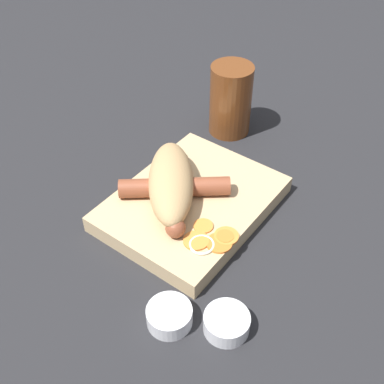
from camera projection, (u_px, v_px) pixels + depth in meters
The scene contains 8 objects.
ground_plane at pixel (192, 210), 0.71m from camera, with size 3.00×3.00×0.00m, color #232326.
food_tray at pixel (192, 204), 0.71m from camera, with size 0.25×0.19×0.03m.
bread_roll at pixel (171, 182), 0.68m from camera, with size 0.17×0.16×0.05m.
sausage at pixel (175, 187), 0.69m from camera, with size 0.15×0.14×0.03m.
pickled_veggies at pixel (212, 239), 0.63m from camera, with size 0.07×0.07×0.00m.
condiment_cup_near at pixel (169, 316), 0.57m from camera, with size 0.06×0.06×0.02m.
condiment_cup_far at pixel (227, 323), 0.56m from camera, with size 0.06×0.06×0.02m.
drink_glass at pixel (231, 100), 0.82m from camera, with size 0.07×0.07×0.12m.
Camera 1 is at (-0.40, -0.30, 0.51)m, focal length 45.00 mm.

